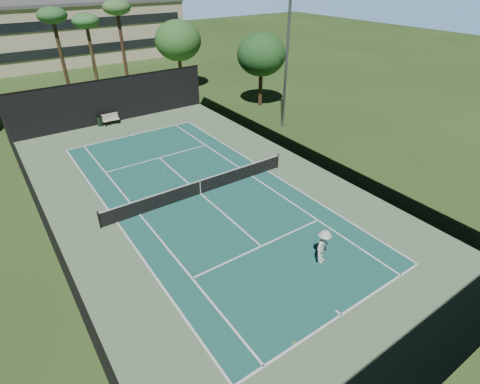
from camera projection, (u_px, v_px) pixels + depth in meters
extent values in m
plane|color=#2B491B|center=(201.00, 194.00, 24.07)|extent=(160.00, 160.00, 0.00)
cube|color=#5D7E58|center=(201.00, 194.00, 24.07)|extent=(18.00, 32.00, 0.01)
cube|color=#1C5B52|center=(201.00, 194.00, 24.06)|extent=(10.97, 23.77, 0.01)
cube|color=white|center=(341.00, 315.00, 15.72)|extent=(10.97, 0.10, 0.01)
cube|color=white|center=(133.00, 135.00, 32.40)|extent=(10.97, 0.10, 0.01)
cube|color=white|center=(261.00, 246.00, 19.57)|extent=(8.23, 0.10, 0.01)
cube|color=white|center=(159.00, 158.00, 28.55)|extent=(8.23, 0.10, 0.01)
cube|color=white|center=(117.00, 222.00, 21.38)|extent=(0.10, 23.77, 0.01)
cube|color=white|center=(267.00, 171.00, 26.74)|extent=(0.10, 23.77, 0.01)
cube|color=white|center=(140.00, 215.00, 22.05)|extent=(0.10, 23.77, 0.01)
cube|color=white|center=(252.00, 176.00, 26.07)|extent=(0.10, 23.77, 0.01)
cube|color=white|center=(201.00, 194.00, 24.06)|extent=(0.10, 12.80, 0.01)
cube|color=white|center=(338.00, 313.00, 15.83)|extent=(0.10, 0.30, 0.01)
cube|color=white|center=(133.00, 135.00, 32.29)|extent=(0.10, 0.30, 0.01)
cylinder|color=black|center=(99.00, 220.00, 20.66)|extent=(0.10, 0.10, 1.10)
cylinder|color=black|center=(278.00, 161.00, 26.91)|extent=(0.10, 0.10, 1.10)
cube|color=black|center=(200.00, 187.00, 23.81)|extent=(12.80, 0.02, 0.92)
cube|color=white|center=(200.00, 181.00, 23.56)|extent=(12.80, 0.04, 0.07)
cube|color=white|center=(200.00, 187.00, 23.81)|extent=(0.05, 0.03, 0.92)
cube|color=black|center=(113.00, 100.00, 34.25)|extent=(18.00, 0.04, 4.00)
cube|color=black|center=(449.00, 358.00, 11.81)|extent=(18.00, 0.04, 4.00)
cube|color=black|center=(306.00, 134.00, 27.43)|extent=(0.04, 32.00, 4.00)
cube|color=black|center=(41.00, 214.00, 18.64)|extent=(0.04, 32.00, 4.00)
cube|color=black|center=(109.00, 78.00, 33.22)|extent=(18.00, 0.06, 0.06)
imported|color=silver|center=(323.00, 246.00, 18.14)|extent=(1.36, 1.08, 1.85)
sphere|color=#C7D831|center=(294.00, 342.00, 14.57)|extent=(0.07, 0.07, 0.07)
sphere|color=yellow|center=(137.00, 210.00, 22.43)|extent=(0.06, 0.06, 0.06)
sphere|color=yellow|center=(164.00, 175.00, 26.23)|extent=(0.07, 0.07, 0.07)
sphere|color=#CDF036|center=(116.00, 175.00, 26.18)|extent=(0.06, 0.06, 0.06)
cube|color=beige|center=(111.00, 120.00, 34.30)|extent=(1.50, 0.45, 0.05)
cube|color=beige|center=(110.00, 116.00, 34.28)|extent=(1.50, 0.06, 0.55)
cube|color=black|center=(105.00, 124.00, 34.13)|extent=(0.06, 0.40, 0.42)
cube|color=black|center=(118.00, 121.00, 34.71)|extent=(0.06, 0.40, 0.42)
cylinder|color=black|center=(100.00, 121.00, 34.08)|extent=(0.52, 0.52, 0.90)
cylinder|color=black|center=(99.00, 116.00, 33.83)|extent=(0.56, 0.56, 0.05)
cylinder|color=#3F2D1B|center=(63.00, 62.00, 37.71)|extent=(0.36, 0.36, 8.55)
ellipsoid|color=#2A5D2B|center=(52.00, 15.00, 35.49)|extent=(2.80, 2.80, 1.54)
cylinder|color=#4E3921|center=(93.00, 59.00, 41.05)|extent=(0.36, 0.36, 7.65)
ellipsoid|color=#316D32|center=(86.00, 21.00, 39.07)|extent=(2.80, 2.80, 1.54)
cylinder|color=#472B1E|center=(124.00, 54.00, 39.82)|extent=(0.36, 0.36, 9.00)
ellipsoid|color=#3C6E31|center=(117.00, 7.00, 37.48)|extent=(2.80, 2.80, 1.54)
cylinder|color=#4E3121|center=(181.00, 74.00, 43.47)|extent=(0.40, 0.40, 3.52)
ellipsoid|color=#2C5F25|center=(178.00, 41.00, 41.56)|extent=(5.12, 5.12, 4.35)
cylinder|color=#492E1F|center=(260.00, 90.00, 38.47)|extent=(0.40, 0.40, 3.30)
ellipsoid|color=#1F5020|center=(261.00, 55.00, 36.67)|extent=(4.80, 4.80, 4.08)
cube|color=beige|center=(42.00, 34.00, 54.26)|extent=(40.00, 12.00, 8.00)
cube|color=#59595B|center=(34.00, 3.00, 52.13)|extent=(40.50, 12.50, 0.40)
cube|color=black|center=(54.00, 53.00, 50.85)|extent=(38.00, 0.15, 1.20)
cube|color=black|center=(47.00, 26.00, 49.08)|extent=(38.00, 0.15, 1.20)
cylinder|color=gray|center=(287.00, 58.00, 31.02)|extent=(0.24, 0.24, 12.00)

